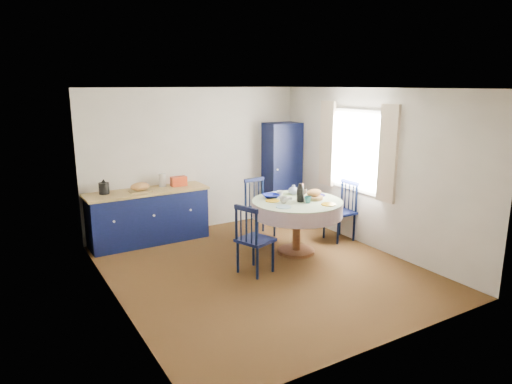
% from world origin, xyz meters
% --- Properties ---
extents(floor, '(4.50, 4.50, 0.00)m').
position_xyz_m(floor, '(0.00, 0.00, 0.00)').
color(floor, black).
rests_on(floor, ground).
extents(ceiling, '(4.50, 4.50, 0.00)m').
position_xyz_m(ceiling, '(0.00, 0.00, 2.50)').
color(ceiling, white).
rests_on(ceiling, wall_back).
extents(wall_back, '(4.00, 0.02, 2.50)m').
position_xyz_m(wall_back, '(0.00, 2.25, 1.25)').
color(wall_back, beige).
rests_on(wall_back, floor).
extents(wall_left, '(0.02, 4.50, 2.50)m').
position_xyz_m(wall_left, '(-2.00, 0.00, 1.25)').
color(wall_left, beige).
rests_on(wall_left, floor).
extents(wall_right, '(0.02, 4.50, 2.50)m').
position_xyz_m(wall_right, '(2.00, 0.00, 1.25)').
color(wall_right, beige).
rests_on(wall_right, floor).
extents(window, '(0.10, 1.74, 1.45)m').
position_xyz_m(window, '(1.95, 0.30, 1.52)').
color(window, white).
rests_on(window, wall_right).
extents(kitchen_counter, '(1.97, 0.63, 1.12)m').
position_xyz_m(kitchen_counter, '(-1.00, 1.96, 0.45)').
color(kitchen_counter, black).
rests_on(kitchen_counter, floor).
extents(pantry_cabinet, '(0.66, 0.49, 1.85)m').
position_xyz_m(pantry_cabinet, '(1.66, 2.00, 0.92)').
color(pantry_cabinet, black).
rests_on(pantry_cabinet, floor).
extents(dining_table, '(1.38, 1.38, 1.11)m').
position_xyz_m(dining_table, '(0.81, 0.30, 0.71)').
color(dining_table, brown).
rests_on(dining_table, floor).
extents(chair_left, '(0.54, 0.55, 0.98)m').
position_xyz_m(chair_left, '(-0.17, -0.04, 0.50)').
color(chair_left, black).
rests_on(chair_left, floor).
extents(chair_far, '(0.47, 0.45, 0.98)m').
position_xyz_m(chair_far, '(0.74, 1.33, 0.50)').
color(chair_far, black).
rests_on(chair_far, floor).
extents(chair_right, '(0.43, 0.45, 1.00)m').
position_xyz_m(chair_right, '(1.82, 0.44, 0.51)').
color(chair_right, black).
rests_on(chair_right, floor).
extents(mug_a, '(0.12, 0.12, 0.09)m').
position_xyz_m(mug_a, '(0.54, 0.29, 0.88)').
color(mug_a, silver).
rests_on(mug_a, dining_table).
extents(mug_b, '(0.11, 0.11, 0.10)m').
position_xyz_m(mug_b, '(0.86, 0.11, 0.88)').
color(mug_b, '#256466').
rests_on(mug_b, dining_table).
extents(mug_c, '(0.12, 0.12, 0.10)m').
position_xyz_m(mug_c, '(1.10, 0.56, 0.88)').
color(mug_c, black).
rests_on(mug_c, dining_table).
extents(mug_d, '(0.11, 0.11, 0.10)m').
position_xyz_m(mug_d, '(0.70, 0.62, 0.88)').
color(mug_d, silver).
rests_on(mug_d, dining_table).
extents(cobalt_bowl, '(0.26, 0.26, 0.06)m').
position_xyz_m(cobalt_bowl, '(0.54, 0.63, 0.87)').
color(cobalt_bowl, navy).
rests_on(cobalt_bowl, dining_table).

